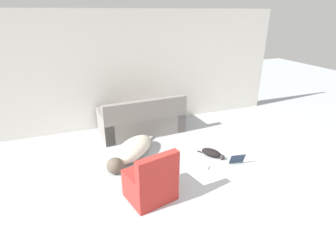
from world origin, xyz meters
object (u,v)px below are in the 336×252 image
book_cream (203,167)px  dog (131,150)px  laptop_open (238,163)px  cat (212,153)px  side_chair (151,182)px  couch (142,121)px

book_cream → dog: bearing=144.3°
laptop_open → book_cream: 0.64m
cat → side_chair: side_chair is taller
cat → book_cream: (-0.34, -0.29, -0.06)m
book_cream → laptop_open: bearing=-18.2°
couch → laptop_open: couch is taller
couch → side_chair: 2.33m
couch → side_chair: (-0.49, -2.28, 0.00)m
book_cream → side_chair: side_chair is taller
couch → side_chair: bearing=74.4°
book_cream → side_chair: (-1.10, -0.47, 0.27)m
couch → cat: bearing=118.6°
cat → book_cream: size_ratio=2.14×
dog → laptop_open: size_ratio=3.59×
cat → side_chair: 1.65m
book_cream → cat: bearing=39.8°
side_chair → cat: bearing=-165.9°
couch → book_cream: bearing=105.1°
dog → book_cream: (1.09, -0.78, -0.14)m
laptop_open → couch: bearing=130.3°
laptop_open → book_cream: bearing=171.1°
cat → laptop_open: size_ratio=1.41×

